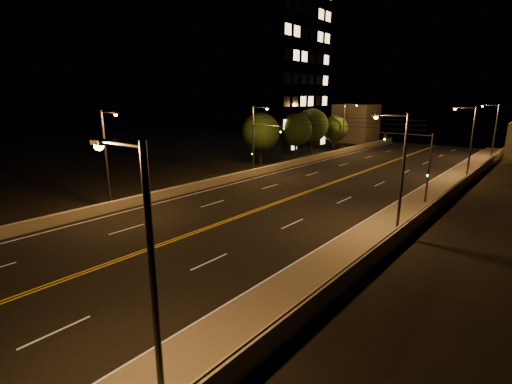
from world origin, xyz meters
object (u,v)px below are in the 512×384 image
Objects in this scene: tree_0 at (261,132)px; streetlight_4 at (107,154)px; streetlight_3 at (493,128)px; streetlight_6 at (345,125)px; tree_3 at (335,129)px; tree_1 at (296,130)px; traffic_signal_left at (259,144)px; streetlight_0 at (146,271)px; traffic_signal_right at (419,160)px; streetlight_2 at (469,138)px; streetlight_5 at (255,136)px; tree_2 at (312,126)px; building_tower at (253,71)px; streetlight_1 at (399,167)px.

streetlight_4 is at bearing -81.01° from tree_0.
streetlight_3 and streetlight_6 have the same top height.
streetlight_6 reaches higher than tree_3.
tree_1 is at bearing -112.46° from streetlight_6.
streetlight_4 reaches higher than traffic_signal_left.
streetlight_0 is 30.24m from traffic_signal_right.
streetlight_0 is 1.32× the size of traffic_signal_right.
streetlight_2 is 27.28m from tree_3.
tree_1 is (-3.97, 15.34, -0.50)m from streetlight_5.
tree_3 is at bearing 93.32° from streetlight_4.
tree_3 is (-2.68, 26.38, -0.98)m from streetlight_5.
tree_0 reaches higher than tree_3.
traffic_signal_right is 31.90m from tree_2.
traffic_signal_left is at bearing -145.26° from streetlight_2.
streetlight_3 is 41.07m from building_tower.
streetlight_0 is 20.37m from streetlight_1.
streetlight_4 is 19.82m from streetlight_5.
traffic_signal_right is at bearing -41.01° from tree_2.
streetlight_4 is (-21.42, -33.44, 0.00)m from streetlight_2.
streetlight_4 is 26.41m from tree_0.
building_tower reaches higher than streetlight_0.
streetlight_2 and streetlight_6 have the same top height.
streetlight_5 is (-21.42, -31.97, 0.00)m from streetlight_3.
traffic_signal_left is 28.44m from building_tower.
building_tower reaches higher than streetlight_4.
streetlight_3 is (0.00, 18.34, 0.00)m from streetlight_2.
tree_1 is 1.12× the size of tree_3.
building_tower is at bearing -175.08° from tree_2.
building_tower is at bearing -161.63° from streetlight_3.
streetlight_3 is (0.00, 42.29, 0.00)m from streetlight_1.
tree_3 is (-24.09, 36.70, -0.98)m from streetlight_1.
streetlight_3 is at bearing 90.00° from streetlight_0.
streetlight_2 is 26.42m from tree_2.
traffic_signal_left is (1.06, -0.49, -0.92)m from streetlight_5.
streetlight_1 is at bearing -38.02° from building_tower.
streetlight_6 reaches higher than tree_0.
tree_2 reaches higher than tree_3.
traffic_signal_left is 0.92× the size of tree_1.
streetlight_0 is 63.51m from building_tower.
streetlight_0 is at bearing -55.34° from tree_0.
streetlight_5 is at bearing 178.59° from traffic_signal_right.
streetlight_6 is (-21.42, 35.27, 0.00)m from streetlight_1.
tree_3 is (-24.09, -5.59, -0.98)m from streetlight_3.
building_tower reaches higher than streetlight_2.
traffic_signal_right is (-1.46, -32.46, -0.92)m from streetlight_3.
tree_1 is at bearing 107.65° from traffic_signal_left.
traffic_signal_left is 16.62m from tree_1.
streetlight_2 is 1.21× the size of tree_1.
streetlight_5 is 1.15× the size of tree_0.
tree_2 is at bearing 91.47° from tree_1.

